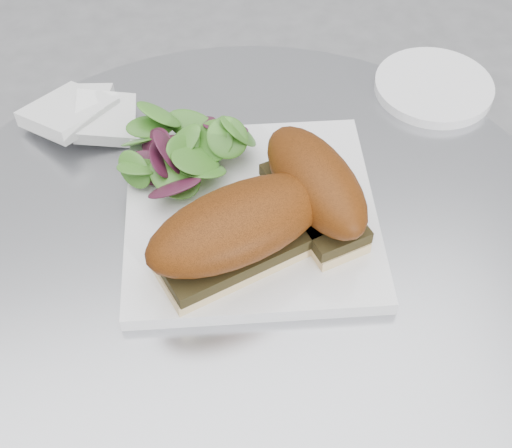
# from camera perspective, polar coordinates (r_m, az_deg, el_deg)

# --- Properties ---
(table) EXTENTS (0.70, 0.70, 0.73)m
(table) POSITION_cam_1_polar(r_m,az_deg,el_deg) (0.92, -0.37, -11.96)
(table) COLOR #A6A8AD
(table) RESTS_ON ground
(plate) EXTENTS (0.30, 0.30, 0.02)m
(plate) POSITION_cam_1_polar(r_m,az_deg,el_deg) (0.74, -0.41, 0.84)
(plate) COLOR white
(plate) RESTS_ON table
(sandwich_left) EXTENTS (0.20, 0.13, 0.08)m
(sandwich_left) POSITION_cam_1_polar(r_m,az_deg,el_deg) (0.66, -1.39, -0.50)
(sandwich_left) COLOR beige
(sandwich_left) RESTS_ON plate
(sandwich_right) EXTENTS (0.10, 0.17, 0.08)m
(sandwich_right) POSITION_cam_1_polar(r_m,az_deg,el_deg) (0.70, 4.75, 2.97)
(sandwich_right) COLOR beige
(sandwich_right) RESTS_ON plate
(salad) EXTENTS (0.12, 0.12, 0.05)m
(salad) POSITION_cam_1_polar(r_m,az_deg,el_deg) (0.76, -5.75, 5.97)
(salad) COLOR #3B812A
(salad) RESTS_ON plate
(napkin) EXTENTS (0.15, 0.15, 0.02)m
(napkin) POSITION_cam_1_polar(r_m,az_deg,el_deg) (0.86, -13.24, 7.89)
(napkin) COLOR white
(napkin) RESTS_ON table
(saucer) EXTENTS (0.14, 0.14, 0.01)m
(saucer) POSITION_cam_1_polar(r_m,az_deg,el_deg) (0.91, 14.03, 10.61)
(saucer) COLOR white
(saucer) RESTS_ON table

